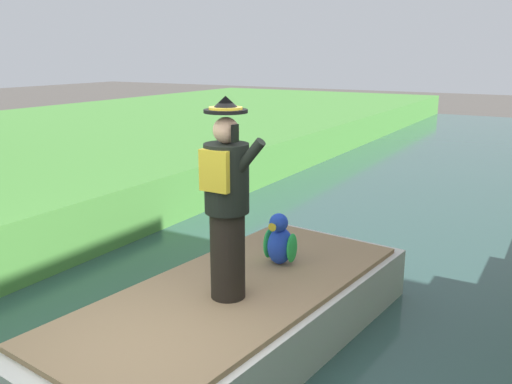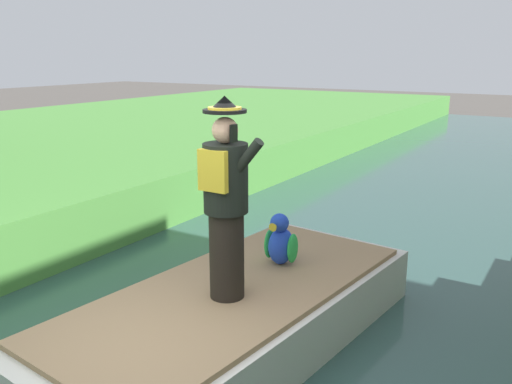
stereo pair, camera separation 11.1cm
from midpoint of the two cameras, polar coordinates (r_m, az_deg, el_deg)
The scene contains 3 objects.
boat at distance 5.45m, azimuth -1.66°, elevation -12.96°, with size 2.24×4.37×0.61m.
person_pirate at distance 4.82m, azimuth -2.53°, elevation -0.92°, with size 0.61×0.42×1.85m.
parrot_plush at distance 5.80m, azimuth 3.17°, elevation -5.30°, with size 0.36×0.35×0.57m.
Camera 2 is at (2.71, -2.79, 2.91)m, focal length 37.95 mm.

